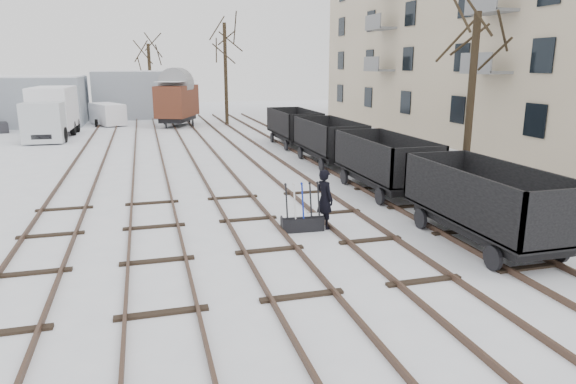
{
  "coord_description": "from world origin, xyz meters",
  "views": [
    {
      "loc": [
        -3.1,
        -12.92,
        4.95
      ],
      "look_at": [
        1.0,
        1.7,
        1.2
      ],
      "focal_mm": 32.0,
      "sensor_mm": 36.0,
      "label": 1
    }
  ],
  "objects_px": {
    "freight_wagon_a": "(485,215)",
    "lorry": "(52,112)",
    "ground_frame": "(302,222)",
    "worker": "(325,199)",
    "panel_van": "(107,114)",
    "box_van_wagon": "(177,100)"
  },
  "relations": [
    {
      "from": "ground_frame",
      "to": "worker",
      "type": "distance_m",
      "value": 1.0
    },
    {
      "from": "freight_wagon_a",
      "to": "lorry",
      "type": "relative_size",
      "value": 0.7
    },
    {
      "from": "ground_frame",
      "to": "freight_wagon_a",
      "type": "relative_size",
      "value": 0.27
    },
    {
      "from": "ground_frame",
      "to": "lorry",
      "type": "height_order",
      "value": "lorry"
    },
    {
      "from": "worker",
      "to": "panel_van",
      "type": "xyz_separation_m",
      "value": [
        -8.17,
        31.93,
        0.02
      ]
    },
    {
      "from": "ground_frame",
      "to": "box_van_wagon",
      "type": "height_order",
      "value": "box_van_wagon"
    },
    {
      "from": "lorry",
      "to": "freight_wagon_a",
      "type": "bearing_deg",
      "value": -58.43
    },
    {
      "from": "freight_wagon_a",
      "to": "lorry",
      "type": "bearing_deg",
      "value": 119.27
    },
    {
      "from": "lorry",
      "to": "worker",
      "type": "bearing_deg",
      "value": -62.84
    },
    {
      "from": "worker",
      "to": "panel_van",
      "type": "bearing_deg",
      "value": -5.48
    },
    {
      "from": "freight_wagon_a",
      "to": "box_van_wagon",
      "type": "relative_size",
      "value": 1.0
    },
    {
      "from": "ground_frame",
      "to": "panel_van",
      "type": "height_order",
      "value": "panel_van"
    },
    {
      "from": "ground_frame",
      "to": "worker",
      "type": "xyz_separation_m",
      "value": [
        0.75,
        0.1,
        0.65
      ]
    },
    {
      "from": "ground_frame",
      "to": "panel_van",
      "type": "bearing_deg",
      "value": 106.33
    },
    {
      "from": "ground_frame",
      "to": "box_van_wagon",
      "type": "relative_size",
      "value": 0.27
    },
    {
      "from": "ground_frame",
      "to": "freight_wagon_a",
      "type": "bearing_deg",
      "value": -25.44
    },
    {
      "from": "freight_wagon_a",
      "to": "box_van_wagon",
      "type": "bearing_deg",
      "value": 101.09
    },
    {
      "from": "box_van_wagon",
      "to": "ground_frame",
      "type": "bearing_deg",
      "value": -64.56
    },
    {
      "from": "box_van_wagon",
      "to": "panel_van",
      "type": "distance_m",
      "value": 6.27
    },
    {
      "from": "freight_wagon_a",
      "to": "lorry",
      "type": "xyz_separation_m",
      "value": [
        -15.24,
        27.2,
        0.95
      ]
    },
    {
      "from": "lorry",
      "to": "panel_van",
      "type": "xyz_separation_m",
      "value": [
        3.21,
        7.36,
        -0.85
      ]
    },
    {
      "from": "ground_frame",
      "to": "lorry",
      "type": "xyz_separation_m",
      "value": [
        -10.63,
        24.67,
        1.51
      ]
    }
  ]
}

